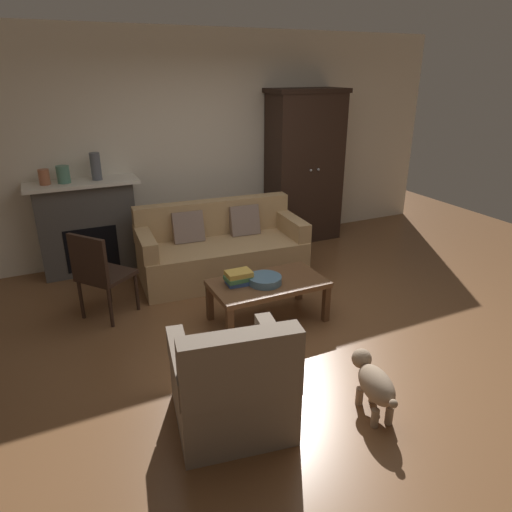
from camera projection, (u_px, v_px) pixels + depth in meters
The scene contains 14 objects.
ground_plane at pixel (294, 329), 4.45m from camera, with size 9.60×9.60×0.00m, color brown.
back_wall at pixel (200, 145), 6.06m from camera, with size 7.20×0.10×2.80m, color silver.
fireplace at pixel (88, 226), 5.54m from camera, with size 1.26×0.48×1.12m.
armoire at pixel (304, 167), 6.47m from camera, with size 1.06×0.57×2.09m.
couch at pixel (221, 250), 5.50m from camera, with size 1.97×0.98×0.86m.
coffee_table at pixel (268, 287), 4.48m from camera, with size 1.10×0.60×0.42m.
fruit_bowl at pixel (265, 280), 4.40m from camera, with size 0.32×0.32×0.07m, color slate.
book_stack at pixel (239, 278), 4.38m from camera, with size 0.26×0.19×0.13m.
mantel_vase_terracotta at pixel (44, 177), 5.14m from camera, with size 0.12×0.12×0.17m, color #A86042.
mantel_vase_jade at pixel (63, 174), 5.21m from camera, with size 0.14×0.14×0.19m, color slate.
mantel_vase_slate at pixel (96, 166), 5.33m from camera, with size 0.12×0.12×0.31m, color #565B66.
armchair_near_left at pixel (232, 386), 3.15m from camera, with size 0.88×0.88×0.88m.
side_chair_wooden at pixel (99, 271), 4.46m from camera, with size 0.62×0.62×0.90m.
dog at pixel (374, 382), 3.30m from camera, with size 0.27×0.57×0.39m.
Camera 1 is at (-1.99, -3.33, 2.33)m, focal length 32.46 mm.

